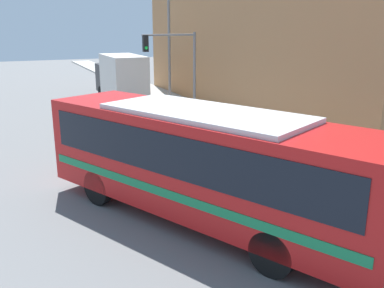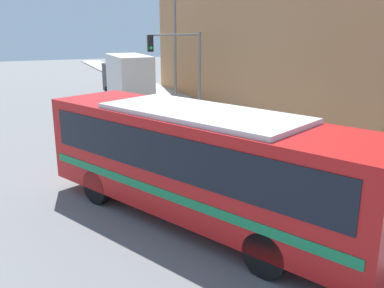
{
  "view_description": "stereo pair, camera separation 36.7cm",
  "coord_description": "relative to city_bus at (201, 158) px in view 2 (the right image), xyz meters",
  "views": [
    {
      "loc": [
        -5.33,
        -9.92,
        5.37
      ],
      "look_at": [
        0.47,
        3.04,
        1.38
      ],
      "focal_mm": 40.0,
      "sensor_mm": 36.0,
      "label": 1
    },
    {
      "loc": [
        -5.0,
        -10.07,
        5.37
      ],
      "look_at": [
        0.47,
        3.04,
        1.38
      ],
      "focal_mm": 40.0,
      "sensor_mm": 36.0,
      "label": 2
    }
  ],
  "objects": [
    {
      "name": "city_bus",
      "position": [
        0.0,
        0.0,
        0.0
      ],
      "size": [
        6.82,
        10.46,
        3.19
      ],
      "rotation": [
        0.0,
        0.0,
        0.45
      ],
      "color": "red",
      "rests_on": "ground_plane"
    },
    {
      "name": "fire_hydrant",
      "position": [
        5.63,
        3.02,
        -1.27
      ],
      "size": [
        0.28,
        0.37,
        0.85
      ],
      "color": "gold",
      "rests_on": "sidewalk"
    },
    {
      "name": "parking_meter",
      "position": [
        5.63,
        9.01,
        -0.84
      ],
      "size": [
        0.14,
        0.14,
        1.26
      ],
      "color": "slate",
      "rests_on": "sidewalk"
    },
    {
      "name": "traffic_light_pole",
      "position": [
        4.59,
        13.29,
        1.61
      ],
      "size": [
        3.28,
        0.35,
        4.76
      ],
      "color": "slate",
      "rests_on": "sidewalk"
    },
    {
      "name": "delivery_truck",
      "position": [
        2.93,
        19.51,
        -0.07
      ],
      "size": [
        2.23,
        6.62,
        3.34
      ],
      "color": "silver",
      "rests_on": "ground_plane"
    },
    {
      "name": "street_lamp",
      "position": [
        5.47,
        17.65,
        2.82
      ],
      "size": [
        3.05,
        0.28,
        7.55
      ],
      "color": "slate",
      "rests_on": "sidewalk"
    },
    {
      "name": "sidewalk",
      "position": [
        6.29,
        19.96,
        -1.78
      ],
      "size": [
        2.53,
        70.0,
        0.16
      ],
      "color": "#B7B2A8",
      "rests_on": "ground_plane"
    },
    {
      "name": "building_facade",
      "position": [
        10.56,
        13.4,
        3.34
      ],
      "size": [
        6.0,
        24.87,
        10.4
      ],
      "color": "#B27A4C",
      "rests_on": "ground_plane"
    },
    {
      "name": "ground_plane",
      "position": [
        0.53,
        -0.04,
        -1.86
      ],
      "size": [
        120.0,
        120.0,
        0.0
      ],
      "primitive_type": "plane",
      "color": "slate"
    }
  ]
}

